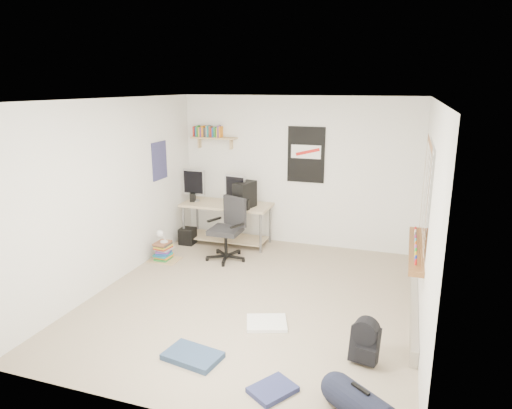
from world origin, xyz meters
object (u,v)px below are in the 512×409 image
(backpack, at_px, (365,344))
(duffel_bag, at_px, (360,404))
(office_chair, at_px, (226,229))
(book_stack, at_px, (164,251))
(desk, at_px, (227,223))

(backpack, relative_size, duffel_bag, 0.66)
(office_chair, relative_size, backpack, 2.78)
(office_chair, bearing_deg, backpack, -19.91)
(office_chair, height_order, book_stack, office_chair)
(desk, height_order, office_chair, office_chair)
(duffel_bag, bearing_deg, book_stack, 177.78)
(backpack, bearing_deg, desk, 144.10)
(desk, relative_size, office_chair, 1.53)
(duffel_bag, bearing_deg, office_chair, 165.10)
(desk, relative_size, duffel_bag, 2.81)
(office_chair, distance_m, backpack, 3.18)
(duffel_bag, relative_size, book_stack, 1.10)
(book_stack, bearing_deg, duffel_bag, -38.50)
(desk, distance_m, backpack, 3.86)
(book_stack, bearing_deg, backpack, -28.90)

